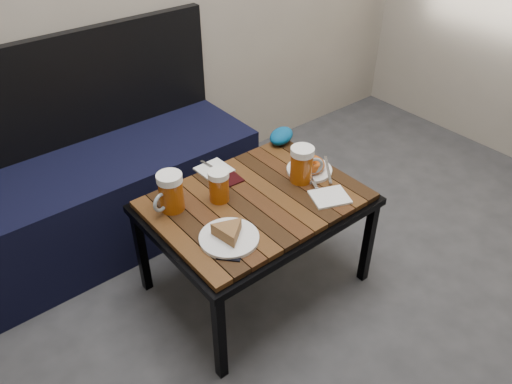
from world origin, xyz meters
TOP-DOWN VIEW (x-y plane):
  - bench at (-0.22, 1.76)m, footprint 1.40×0.50m
  - cafe_table at (0.12, 1.06)m, footprint 0.84×0.62m
  - beer_mug_left at (-0.17, 1.21)m, footprint 0.15×0.11m
  - beer_mug_centre at (0.01, 1.15)m, footprint 0.12×0.11m
  - beer_mug_right at (0.34, 1.04)m, footprint 0.15×0.12m
  - plate_pie at (-0.11, 0.93)m, footprint 0.21×0.21m
  - plate_bagel at (0.41, 1.07)m, footprint 0.22×0.23m
  - napkin_left at (0.10, 1.32)m, footprint 0.13×0.17m
  - napkin_right at (0.34, 0.88)m, footprint 0.18×0.16m
  - passport_navy at (-0.13, 0.89)m, footprint 0.14×0.14m
  - passport_burgundy at (0.12, 1.24)m, footprint 0.09×0.13m
  - knit_pouch at (0.48, 1.32)m, footprint 0.17×0.14m

SIDE VIEW (x-z plane):
  - bench at x=-0.22m, z-range -0.20..0.75m
  - cafe_table at x=0.12m, z-range 0.19..0.66m
  - passport_navy at x=-0.13m, z-range 0.47..0.48m
  - passport_burgundy at x=0.12m, z-range 0.47..0.48m
  - napkin_right at x=0.34m, z-range 0.47..0.48m
  - napkin_left at x=0.10m, z-range 0.47..0.48m
  - plate_bagel at x=0.41m, z-range 0.47..0.52m
  - plate_pie at x=-0.11m, z-range 0.47..0.53m
  - knit_pouch at x=0.48m, z-range 0.47..0.53m
  - beer_mug_centre at x=0.01m, z-range 0.47..0.60m
  - beer_mug_right at x=0.34m, z-range 0.47..0.63m
  - beer_mug_left at x=-0.17m, z-range 0.47..0.63m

